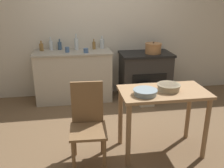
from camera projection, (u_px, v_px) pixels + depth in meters
ground_plane at (116, 132)px, 3.52m from camera, size 14.00×14.00×0.00m
wall_back at (102, 26)px, 4.56m from camera, size 8.00×0.07×2.55m
counter_cabinet at (74, 76)px, 4.48m from camera, size 1.35×0.56×0.90m
stove at (145, 74)px, 4.66m from camera, size 0.93×0.61×0.83m
work_table at (163, 103)px, 2.89m from camera, size 1.00×0.55×0.80m
chair at (88, 122)px, 2.79m from camera, size 0.42×0.42×0.93m
flour_sack at (146, 95)px, 4.31m from camera, size 0.25×0.18×0.38m
stock_pot at (153, 48)px, 4.45m from camera, size 0.30×0.30×0.21m
mixing_bowl_large at (169, 87)px, 2.83m from camera, size 0.27×0.27×0.08m
mixing_bowl_small at (145, 92)px, 2.71m from camera, size 0.27×0.27×0.06m
bottle_far_left at (102, 43)px, 4.55m from camera, size 0.08×0.08×0.23m
bottle_left at (60, 46)px, 4.45m from camera, size 0.07×0.07×0.19m
bottle_mid_left at (51, 45)px, 4.42m from camera, size 0.07×0.07×0.23m
bottle_center_left at (94, 45)px, 4.49m from camera, size 0.06×0.06×0.18m
bottle_center at (41, 47)px, 4.36m from camera, size 0.07×0.07×0.17m
bottle_center_right at (76, 44)px, 4.42m from camera, size 0.07×0.07×0.28m
cup_mid_right at (67, 50)px, 4.25m from camera, size 0.07×0.07×0.09m
cup_right at (86, 51)px, 4.21m from camera, size 0.08×0.08×0.08m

